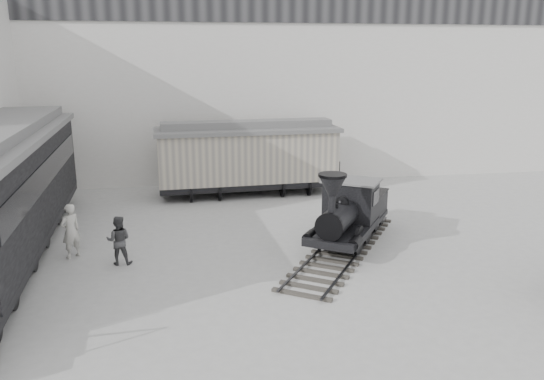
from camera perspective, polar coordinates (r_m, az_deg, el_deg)
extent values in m
plane|color=#9E9E9B|center=(14.86, 5.06, -11.57)|extent=(90.00, 90.00, 0.00)
cube|color=silver|center=(28.15, -2.51, 12.34)|extent=(34.00, 2.40, 11.00)
cube|color=#36332D|center=(18.30, 7.50, -6.29)|extent=(5.96, 7.76, 0.14)
cube|color=#2D2D30|center=(18.46, 5.61, -5.90)|extent=(4.54, 6.82, 0.05)
cube|color=#2D2D30|center=(18.13, 9.45, -6.42)|extent=(4.54, 6.82, 0.05)
cylinder|color=black|center=(17.91, 5.04, -4.79)|extent=(0.62, 0.87, 0.97)
cylinder|color=black|center=(17.54, 9.31, -5.35)|extent=(0.62, 0.87, 0.97)
cylinder|color=black|center=(18.94, 6.17, -3.74)|extent=(0.62, 0.87, 0.97)
cylinder|color=black|center=(18.60, 10.23, -4.24)|extent=(0.62, 0.87, 0.97)
cube|color=black|center=(18.20, 7.69, -4.20)|extent=(3.23, 3.63, 0.25)
cylinder|color=black|center=(17.46, 7.18, -3.04)|extent=(1.86, 2.18, 0.88)
cylinder|color=black|center=(16.53, 6.45, -1.52)|extent=(0.32, 0.32, 0.53)
cone|color=black|center=(16.39, 6.50, 0.42)|extent=(1.18, 1.18, 0.62)
sphere|color=black|center=(17.66, 7.55, -1.41)|extent=(0.46, 0.46, 0.46)
cube|color=black|center=(18.70, 8.46, -1.13)|extent=(2.10, 1.95, 1.37)
cube|color=slate|center=(18.52, 8.54, 1.02)|extent=(2.34, 2.19, 0.07)
cube|color=black|center=(20.31, 9.63, -1.36)|extent=(2.30, 2.35, 0.80)
cylinder|color=black|center=(25.13, -7.39, 0.15)|extent=(1.88, 0.83, 0.74)
cylinder|color=black|center=(25.82, 2.02, 0.65)|extent=(1.88, 0.83, 0.74)
cube|color=black|center=(25.35, -2.63, 0.81)|extent=(8.40, 2.72, 0.28)
cube|color=gray|center=(25.08, -2.66, 3.68)|extent=(8.41, 2.81, 2.31)
cube|color=slate|center=(24.88, -2.69, 6.50)|extent=(8.70, 3.10, 0.18)
cube|color=slate|center=(24.84, -2.70, 7.09)|extent=(7.98, 1.51, 0.33)
cylinder|color=black|center=(23.44, -24.60, -1.89)|extent=(2.43, 1.05, 0.91)
cube|color=black|center=(18.89, -23.02, 1.80)|extent=(0.74, 12.11, 0.81)
imported|color=beige|center=(18.51, -20.84, -4.13)|extent=(0.79, 0.77, 1.83)
imported|color=#3F3F41|center=(17.49, -16.17, -5.22)|extent=(0.82, 0.66, 1.59)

